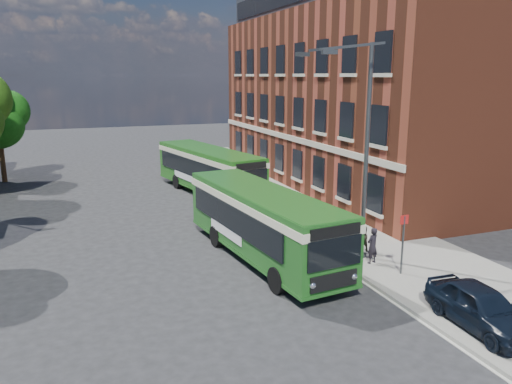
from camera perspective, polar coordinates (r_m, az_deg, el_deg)
name	(u,v)px	position (r m, az deg, el deg)	size (l,w,h in m)	color
ground	(232,259)	(21.72, -2.77, -7.70)	(120.00, 120.00, 0.00)	#262628
pavement	(298,201)	(31.31, 4.85, -1.03)	(6.00, 48.00, 0.15)	gray
kerb_line	(253,207)	(30.16, -0.39, -1.67)	(0.12, 48.00, 0.01)	beige
brick_office	(364,86)	(37.30, 12.26, 11.71)	(12.10, 26.00, 14.20)	brown
street_lamp	(359,150)	(20.77, 11.69, 4.75)	(2.96, 2.38, 9.00)	#3B3F41
bus_stop_sign	(403,241)	(20.19, 16.44, -5.35)	(0.35, 0.08, 2.52)	#3B3F41
bus_front	(263,218)	(21.21, 0.76, -2.98)	(3.65, 10.68, 3.02)	#1E5C1C
bus_rear	(208,167)	(33.26, -5.46, 2.90)	(4.67, 11.13, 3.02)	#206019
parked_car	(481,307)	(17.14, 24.30, -11.87)	(1.58, 3.93, 1.34)	black
pedestrian_a	(372,246)	(21.18, 13.16, -5.98)	(0.56, 0.37, 1.52)	black
pedestrian_b	(361,235)	(22.40, 11.90, -4.83)	(0.75, 0.58, 1.54)	black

